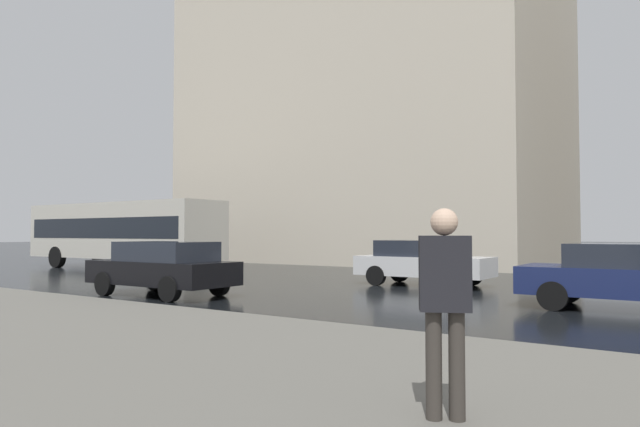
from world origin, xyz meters
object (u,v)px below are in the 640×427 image
Objects in this scene: car_black at (163,267)px; car_navy at (626,275)px; city_bus at (122,230)px; pedestrian_by_billboard at (445,295)px; car_white at (423,261)px.

car_navy is at bearing -71.30° from car_black.
car_black is 12.34m from city_bus.
pedestrian_by_billboard is at bearing -120.77° from city_bus.
car_navy is 10.92m from car_black.
pedestrian_by_billboard reaches higher than car_navy.
car_navy is 2.44× the size of pedestrian_by_billboard.
car_navy is 6.63m from car_white.
car_navy is 1.00× the size of car_white.
car_navy is at bearing -116.91° from car_white.
city_bus is at bearing 81.79° from car_navy.
car_black is at bearing 108.70° from car_navy.
city_bus reaches higher than car_black.
car_navy is 1.00× the size of car_black.
pedestrian_by_billboard is (-9.14, 0.40, 0.38)m from car_navy.
car_navy is 21.02m from city_bus.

